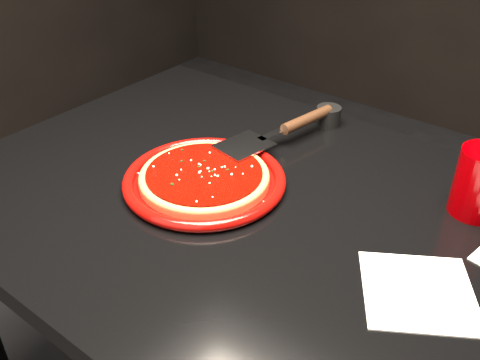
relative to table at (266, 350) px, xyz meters
name	(u,v)px	position (x,y,z in m)	size (l,w,h in m)	color
table	(266,350)	(0.00, 0.00, 0.00)	(1.20, 0.80, 0.75)	black
plate	(205,180)	(-0.14, -0.02, 0.39)	(0.30, 0.30, 0.02)	#7D0604
pizza_crust	(204,178)	(-0.14, -0.02, 0.39)	(0.24, 0.24, 0.01)	#935631
pizza_crust_rim	(204,176)	(-0.14, -0.02, 0.40)	(0.24, 0.24, 0.02)	#935631
pizza_sauce	(204,174)	(-0.14, -0.02, 0.40)	(0.21, 0.21, 0.01)	#6A0500
parmesan_dusting	(204,171)	(-0.14, -0.02, 0.41)	(0.21, 0.21, 0.01)	beige
basil_flecks	(204,171)	(-0.14, -0.02, 0.41)	(0.19, 0.19, 0.00)	black
pizza_server	(279,130)	(-0.11, 0.18, 0.41)	(0.10, 0.34, 0.03)	#B5B7BC
napkin_a	(418,292)	(0.28, -0.04, 0.38)	(0.16, 0.16, 0.00)	silver
ramekin	(328,116)	(-0.08, 0.34, 0.40)	(0.05, 0.05, 0.04)	black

